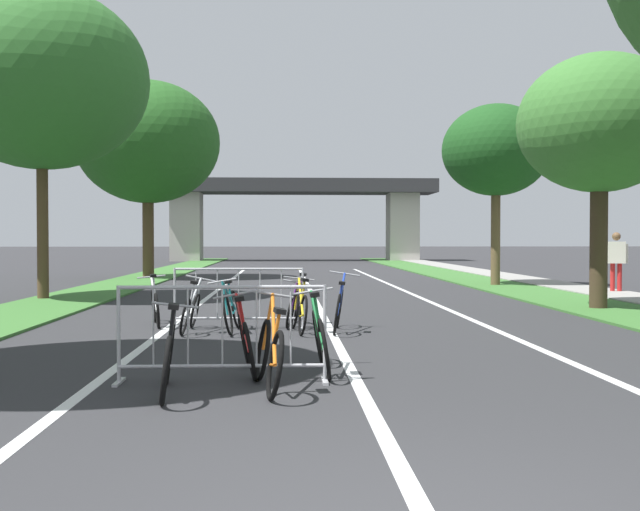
{
  "coord_description": "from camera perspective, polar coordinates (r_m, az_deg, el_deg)",
  "views": [
    {
      "loc": [
        -0.78,
        -3.59,
        1.55
      ],
      "look_at": [
        0.6,
        25.54,
        0.91
      ],
      "focal_mm": 42.46,
      "sensor_mm": 36.0,
      "label": 1
    }
  ],
  "objects": [
    {
      "name": "tree_left_cypress_far",
      "position": [
        30.55,
        -12.86,
        8.31
      ],
      "size": [
        5.61,
        5.61,
        7.71
      ],
      "color": "#4C3823",
      "rests_on": "ground"
    },
    {
      "name": "bicycle_silver_4",
      "position": [
        12.75,
        -9.71,
        -4.12
      ],
      "size": [
        0.53,
        1.65,
        0.93
      ],
      "rotation": [
        0.0,
        0.0,
        -0.03
      ],
      "color": "black",
      "rests_on": "ground"
    },
    {
      "name": "grass_verge_right",
      "position": [
        29.11,
        11.15,
        -1.76
      ],
      "size": [
        2.21,
        60.23,
        0.05
      ],
      "primitive_type": "cube",
      "color": "#386B2D",
      "rests_on": "ground"
    },
    {
      "name": "lane_stripe_left_lane",
      "position": [
        21.16,
        -8.18,
        -2.94
      ],
      "size": [
        0.14,
        34.84,
        0.01
      ],
      "primitive_type": "cube",
      "color": "silver",
      "rests_on": "ground"
    },
    {
      "name": "tree_left_maple_mid",
      "position": [
        20.71,
        -20.26,
        12.36
      ],
      "size": [
        5.34,
        5.34,
        7.84
      ],
      "color": "#4C3823",
      "rests_on": "ground"
    },
    {
      "name": "tree_right_oak_near",
      "position": [
        17.66,
        20.33,
        9.25
      ],
      "size": [
        3.52,
        3.52,
        5.55
      ],
      "color": "#3D2D1E",
      "rests_on": "ground"
    },
    {
      "name": "bicycle_green_2",
      "position": [
        8.8,
        0.03,
        -6.35
      ],
      "size": [
        0.53,
        1.73,
        0.96
      ],
      "rotation": [
        0.0,
        0.0,
        0.02
      ],
      "color": "black",
      "rests_on": "ground"
    },
    {
      "name": "bicycle_teal_0",
      "position": [
        12.65,
        -6.71,
        -4.08
      ],
      "size": [
        0.47,
        1.68,
        0.93
      ],
      "rotation": [
        0.0,
        0.0,
        3.09
      ],
      "color": "black",
      "rests_on": "ground"
    },
    {
      "name": "bicycle_blue_6",
      "position": [
        12.65,
        1.43,
        -4.02
      ],
      "size": [
        0.57,
        1.77,
        1.0
      ],
      "rotation": [
        0.0,
        0.0,
        -0.11
      ],
      "color": "black",
      "rests_on": "ground"
    },
    {
      "name": "bicycle_orange_8",
      "position": [
        7.81,
        -3.85,
        -7.39
      ],
      "size": [
        0.46,
        1.72,
        1.0
      ],
      "rotation": [
        0.0,
        0.0,
        0.14
      ],
      "color": "black",
      "rests_on": "ground"
    },
    {
      "name": "bicycle_yellow_5",
      "position": [
        12.56,
        -1.59,
        -4.12
      ],
      "size": [
        0.54,
        1.64,
        0.91
      ],
      "rotation": [
        0.0,
        0.0,
        0.12
      ],
      "color": "black",
      "rests_on": "ground"
    },
    {
      "name": "crowd_barrier_nearest",
      "position": [
        8.23,
        -7.37,
        -5.93
      ],
      "size": [
        2.27,
        0.45,
        1.05
      ],
      "rotation": [
        0.0,
        0.0,
        -0.0
      ],
      "color": "#ADADB2",
      "rests_on": "ground"
    },
    {
      "name": "lane_stripe_right_lane",
      "position": [
        21.37,
        6.94,
        -2.89
      ],
      "size": [
        0.14,
        34.84,
        0.01
      ],
      "primitive_type": "cube",
      "color": "silver",
      "rests_on": "ground"
    },
    {
      "name": "pedestrian_strolling",
      "position": [
        22.84,
        21.43,
        -0.06
      ],
      "size": [
        0.61,
        0.41,
        1.73
      ],
      "rotation": [
        0.0,
        0.0,
        2.86
      ],
      "color": "#B21E1E",
      "rests_on": "ground"
    },
    {
      "name": "tree_right_oak_mid",
      "position": [
        25.51,
        13.12,
        7.7
      ],
      "size": [
        3.51,
        3.51,
        5.94
      ],
      "color": "brown",
      "rests_on": "ground"
    },
    {
      "name": "overpass_bridge",
      "position": [
        53.43,
        -1.88,
        4.03
      ],
      "size": [
        19.66,
        4.06,
        5.7
      ],
      "color": "#2D2D30",
      "rests_on": "ground"
    },
    {
      "name": "bicycle_black_1",
      "position": [
        7.73,
        -11.37,
        -7.58
      ],
      "size": [
        0.49,
        1.69,
        0.93
      ],
      "rotation": [
        0.0,
        0.0,
        0.11
      ],
      "color": "black",
      "rests_on": "ground"
    },
    {
      "name": "crowd_barrier_second",
      "position": [
        13.09,
        -6.14,
        -3.25
      ],
      "size": [
        2.28,
        0.55,
        1.05
      ],
      "rotation": [
        0.0,
        0.0,
        -0.05
      ],
      "color": "#ADADB2",
      "rests_on": "ground"
    },
    {
      "name": "bicycle_purple_9",
      "position": [
        13.51,
        -1.87,
        -3.81
      ],
      "size": [
        0.47,
        1.71,
        0.93
      ],
      "rotation": [
        0.0,
        0.0,
        3.0
      ],
      "color": "black",
      "rests_on": "ground"
    },
    {
      "name": "bicycle_red_3",
      "position": [
        8.78,
        -5.6,
        -6.46
      ],
      "size": [
        0.59,
        1.65,
        0.94
      ],
      "rotation": [
        0.0,
        0.0,
        0.11
      ],
      "color": "black",
      "rests_on": "ground"
    },
    {
      "name": "grass_verge_left",
      "position": [
        28.78,
        -13.55,
        -1.81
      ],
      "size": [
        2.21,
        60.23,
        0.05
      ],
      "primitive_type": "cube",
      "color": "#386B2D",
      "rests_on": "ground"
    },
    {
      "name": "bicycle_white_7",
      "position": [
        13.84,
        -12.31,
        -3.73
      ],
      "size": [
        0.62,
        1.6,
        0.93
      ],
      "rotation": [
        0.0,
        0.0,
        0.22
      ],
      "color": "black",
      "rests_on": "ground"
    },
    {
      "name": "lane_stripe_center",
      "position": [
        21.08,
        -0.58,
        -2.94
      ],
      "size": [
        0.14,
        34.84,
        0.01
      ],
      "primitive_type": "cube",
      "color": "silver",
      "rests_on": "ground"
    },
    {
      "name": "sidewalk_path_right",
      "position": [
        29.63,
        14.77,
        -1.7
      ],
      "size": [
        1.63,
        60.23,
        0.08
      ],
      "primitive_type": "cube",
      "color": "gray",
      "rests_on": "ground"
    }
  ]
}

